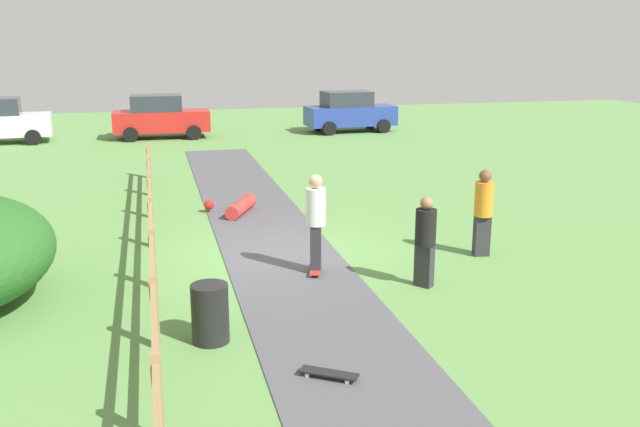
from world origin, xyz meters
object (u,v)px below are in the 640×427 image
at_px(trash_bin, 210,313).
at_px(bystander_black, 425,237).
at_px(skater_riding, 316,218).
at_px(bystander_orange, 483,208).
at_px(skateboard_loose, 329,373).
at_px(parked_car_red, 160,117).
at_px(skater_fallen, 238,206).
at_px(parked_car_blue, 349,112).

xyz_separation_m(trash_bin, bystander_black, (4.00, 1.45, 0.48)).
distance_m(skater_riding, bystander_orange, 3.62).
height_order(skateboard_loose, parked_car_red, parked_car_red).
height_order(skater_riding, bystander_orange, skater_riding).
bearing_deg(skater_fallen, parked_car_blue, 63.57).
height_order(bystander_orange, parked_car_red, parked_car_red).
bearing_deg(bystander_black, skater_riding, 146.08).
relative_size(skater_fallen, bystander_black, 0.90).
bearing_deg(skater_fallen, bystander_orange, -46.18).
bearing_deg(bystander_black, bystander_orange, 37.39).
bearing_deg(parked_car_red, skater_riding, -82.69).
xyz_separation_m(trash_bin, skater_riding, (2.25, 2.63, 0.65)).
relative_size(skater_riding, skater_fallen, 1.27).
relative_size(skateboard_loose, bystander_black, 0.46).
relative_size(skater_fallen, skateboard_loose, 1.94).
relative_size(trash_bin, skateboard_loose, 1.16).
xyz_separation_m(trash_bin, parked_car_red, (-0.23, 21.97, 0.51)).
bearing_deg(trash_bin, skateboard_loose, -47.93).
height_order(trash_bin, skater_fallen, trash_bin).
bearing_deg(skateboard_loose, skater_fallen, 90.22).
height_order(skater_riding, parked_car_blue, skater_riding).
bearing_deg(skateboard_loose, skater_riding, 78.79).
bearing_deg(skater_fallen, bystander_black, -66.70).
bearing_deg(skateboard_loose, parked_car_blue, 73.13).
xyz_separation_m(trash_bin, bystander_orange, (5.86, 2.87, 0.56)).
xyz_separation_m(skater_fallen, bystander_orange, (4.47, -4.66, 0.81)).
bearing_deg(bystander_black, parked_car_blue, 77.48).
height_order(skateboard_loose, bystander_orange, bystander_orange).
bearing_deg(skateboard_loose, parked_car_red, 94.01).
bearing_deg(skateboard_loose, bystander_orange, 45.01).
distance_m(trash_bin, bystander_orange, 6.55).
relative_size(skater_fallen, parked_car_red, 0.36).
bearing_deg(parked_car_blue, bystander_black, -102.52).
distance_m(trash_bin, parked_car_blue, 23.58).
relative_size(bystander_black, parked_car_red, 0.40).
bearing_deg(parked_car_blue, skateboard_loose, -106.87).
distance_m(skater_fallen, bystander_orange, 6.51).
xyz_separation_m(skater_riding, skater_fallen, (-0.87, 4.90, -0.90)).
bearing_deg(parked_car_blue, parked_car_red, 179.98).
xyz_separation_m(skateboard_loose, parked_car_blue, (7.14, 23.54, 0.87)).
distance_m(bystander_black, bystander_orange, 2.34).
relative_size(bystander_black, bystander_orange, 0.93).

